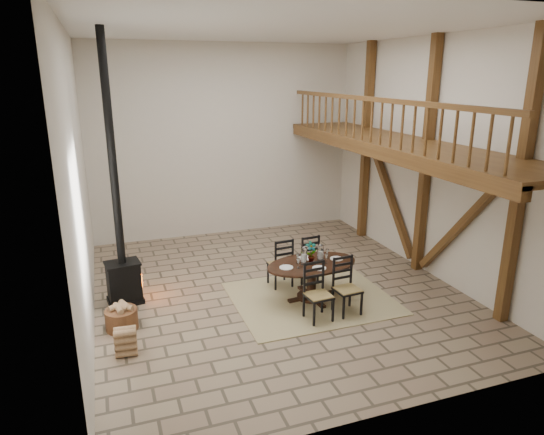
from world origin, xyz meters
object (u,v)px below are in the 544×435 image
object	(u,v)px
log_basket	(122,318)
log_stack	(126,342)
wood_stove	(121,247)
dining_table	(312,278)

from	to	relation	value
log_basket	log_stack	distance (m)	0.88
wood_stove	log_basket	world-z (taller)	wood_stove
log_basket	wood_stove	bearing A→B (deg)	83.51
dining_table	log_basket	world-z (taller)	dining_table
dining_table	wood_stove	size ratio (longest dim) A/B	0.42
dining_table	log_basket	size ratio (longest dim) A/B	3.83
dining_table	log_stack	world-z (taller)	dining_table
log_stack	log_basket	bearing A→B (deg)	91.43
wood_stove	log_stack	bearing A→B (deg)	-100.61
dining_table	log_stack	bearing A→B (deg)	-171.37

